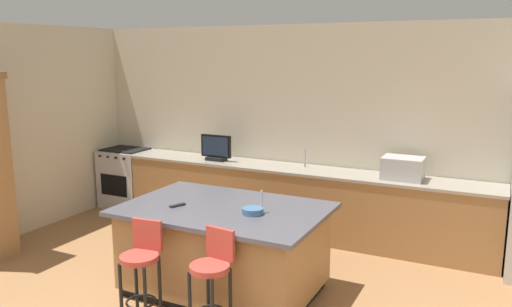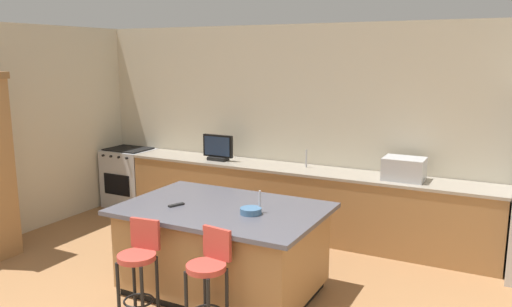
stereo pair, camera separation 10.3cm
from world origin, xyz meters
TOP-DOWN VIEW (x-y plane):
  - wall_back at (0.00, 4.39)m, footprint 7.32×0.12m
  - wall_left at (-3.46, 2.20)m, footprint 0.12×4.79m
  - counter_back at (-0.07, 4.01)m, footprint 5.10×0.62m
  - kitchen_island at (-0.09, 2.10)m, footprint 2.02×1.36m
  - range_oven at (-2.99, 4.01)m, footprint 0.72×0.63m
  - microwave at (1.30, 4.01)m, footprint 0.48×0.36m
  - tv_monitor at (-1.29, 3.96)m, footprint 0.47×0.16m
  - sink_faucet_back at (-0.00, 4.11)m, footprint 0.02×0.02m
  - sink_faucet_island at (0.33, 2.10)m, footprint 0.02×0.02m
  - bar_stool_left at (-0.42, 1.20)m, footprint 0.34×0.35m
  - bar_stool_right at (0.25, 1.30)m, footprint 0.34×0.36m
  - fruit_bowl at (0.27, 2.02)m, footprint 0.21×0.21m
  - tv_remote at (-0.52, 1.91)m, footprint 0.11×0.17m

SIDE VIEW (x-z plane):
  - counter_back at x=-0.07m, z-range 0.00..0.92m
  - kitchen_island at x=-0.09m, z-range 0.01..0.91m
  - range_oven at x=-2.99m, z-range 0.00..0.94m
  - bar_stool_right at x=0.25m, z-range 0.09..1.04m
  - bar_stool_left at x=-0.42m, z-range 0.09..1.05m
  - tv_remote at x=-0.52m, z-range 0.90..0.92m
  - fruit_bowl at x=0.27m, z-range 0.90..0.96m
  - sink_faucet_island at x=0.33m, z-range 0.90..1.12m
  - sink_faucet_back at x=0.00m, z-range 0.92..1.16m
  - microwave at x=1.30m, z-range 0.92..1.19m
  - tv_monitor at x=-1.29m, z-range 0.90..1.27m
  - wall_back at x=0.00m, z-range 0.00..2.80m
  - wall_left at x=-3.46m, z-range 0.00..2.80m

